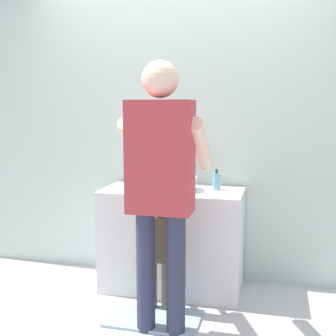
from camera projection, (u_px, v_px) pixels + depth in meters
ground_plane at (163, 303)px, 3.27m from camera, size 14.00×14.00×0.00m
back_wall at (181, 121)px, 3.67m from camera, size 4.40×0.08×2.70m
vanity_cabinet at (172, 239)px, 3.49m from camera, size 1.10×0.54×0.82m
sink_basin at (172, 183)px, 3.41m from camera, size 0.39×0.39×0.11m
faucet at (178, 175)px, 3.63m from camera, size 0.18×0.14×0.18m
toothbrush_cup at (132, 181)px, 3.49m from camera, size 0.07×0.07×0.21m
soap_bottle at (217, 181)px, 3.41m from camera, size 0.06×0.06×0.16m
bath_mat at (154, 318)px, 3.02m from camera, size 0.64×0.40×0.02m
child_toddler at (159, 245)px, 3.10m from camera, size 0.25×0.25×0.82m
adult_parent at (161, 174)px, 2.73m from camera, size 0.54×0.57×1.75m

